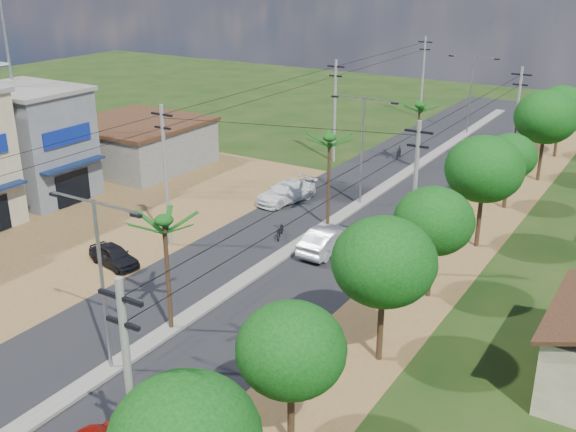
% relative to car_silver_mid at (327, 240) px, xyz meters
% --- Properties ---
extents(ground, '(160.00, 160.00, 0.00)m').
position_rel_car_silver_mid_xyz_m(ground, '(-1.98, -16.23, -0.79)').
color(ground, black).
rests_on(ground, ground).
extents(road, '(12.00, 110.00, 0.04)m').
position_rel_car_silver_mid_xyz_m(road, '(-1.98, -1.23, -0.77)').
color(road, black).
rests_on(road, ground).
extents(median, '(1.00, 90.00, 0.18)m').
position_rel_car_silver_mid_xyz_m(median, '(-1.98, 1.77, -0.70)').
color(median, '#605E56').
rests_on(median, ground).
extents(dirt_lot_west, '(18.00, 46.00, 0.04)m').
position_rel_car_silver_mid_xyz_m(dirt_lot_west, '(-16.98, -8.23, -0.77)').
color(dirt_lot_west, brown).
rests_on(dirt_lot_west, ground).
extents(dirt_shoulder_east, '(5.00, 90.00, 0.03)m').
position_rel_car_silver_mid_xyz_m(dirt_shoulder_east, '(6.52, -1.23, -0.78)').
color(dirt_shoulder_east, brown).
rests_on(dirt_shoulder_east, ground).
extents(shophouse_grey, '(9.00, 6.40, 8.30)m').
position_rel_car_silver_mid_xyz_m(shophouse_grey, '(-23.96, -2.23, 3.37)').
color(shophouse_grey, '#52565A').
rests_on(shophouse_grey, ground).
extents(low_shed, '(10.40, 10.40, 3.95)m').
position_rel_car_silver_mid_xyz_m(low_shed, '(-22.98, 7.77, 1.18)').
color(low_shed, '#605E56').
rests_on(low_shed, ground).
extents(tree_east_b, '(4.00, 4.00, 5.83)m').
position_rel_car_silver_mid_xyz_m(tree_east_b, '(7.32, -16.23, 3.32)').
color(tree_east_b, black).
rests_on(tree_east_b, ground).
extents(tree_east_c, '(4.60, 4.60, 6.83)m').
position_rel_car_silver_mid_xyz_m(tree_east_c, '(7.72, -9.23, 4.07)').
color(tree_east_c, black).
rests_on(tree_east_c, ground).
extents(tree_east_d, '(4.20, 4.20, 6.13)m').
position_rel_car_silver_mid_xyz_m(tree_east_d, '(7.42, -2.23, 3.55)').
color(tree_east_d, black).
rests_on(tree_east_d, ground).
extents(tree_east_e, '(4.80, 4.80, 7.14)m').
position_rel_car_silver_mid_xyz_m(tree_east_e, '(7.62, 5.77, 4.30)').
color(tree_east_e, black).
rests_on(tree_east_e, ground).
extents(tree_east_f, '(3.80, 3.80, 5.52)m').
position_rel_car_silver_mid_xyz_m(tree_east_f, '(7.22, 13.77, 3.10)').
color(tree_east_f, black).
rests_on(tree_east_f, ground).
extents(tree_east_g, '(5.00, 5.00, 7.38)m').
position_rel_car_silver_mid_xyz_m(tree_east_g, '(7.82, 21.77, 4.45)').
color(tree_east_g, black).
rests_on(tree_east_g, ground).
extents(tree_east_h, '(4.40, 4.40, 6.52)m').
position_rel_car_silver_mid_xyz_m(tree_east_h, '(7.52, 29.77, 3.85)').
color(tree_east_h, black).
rests_on(tree_east_h, ground).
extents(palm_median_near, '(2.00, 2.00, 6.15)m').
position_rel_car_silver_mid_xyz_m(palm_median_near, '(-1.98, -12.23, 4.75)').
color(palm_median_near, black).
rests_on(palm_median_near, ground).
extents(palm_median_mid, '(2.00, 2.00, 6.55)m').
position_rel_car_silver_mid_xyz_m(palm_median_mid, '(-1.98, 3.77, 5.11)').
color(palm_median_mid, black).
rests_on(palm_median_mid, ground).
extents(palm_median_far, '(2.00, 2.00, 5.85)m').
position_rel_car_silver_mid_xyz_m(palm_median_far, '(-1.98, 19.77, 4.47)').
color(palm_median_far, black).
rests_on(palm_median_far, ground).
extents(streetlight_near, '(5.10, 0.18, 8.00)m').
position_rel_car_silver_mid_xyz_m(streetlight_near, '(-1.98, -16.23, 3.99)').
color(streetlight_near, gray).
rests_on(streetlight_near, ground).
extents(streetlight_mid, '(5.10, 0.18, 8.00)m').
position_rel_car_silver_mid_xyz_m(streetlight_mid, '(-1.98, 8.77, 3.99)').
color(streetlight_mid, gray).
rests_on(streetlight_mid, ground).
extents(streetlight_far, '(5.10, 0.18, 8.00)m').
position_rel_car_silver_mid_xyz_m(streetlight_far, '(-1.98, 33.77, 3.99)').
color(streetlight_far, gray).
rests_on(streetlight_far, ground).
extents(utility_pole_w_b, '(1.60, 0.24, 9.00)m').
position_rel_car_silver_mid_xyz_m(utility_pole_w_b, '(-8.98, -4.23, 3.97)').
color(utility_pole_w_b, '#605E56').
rests_on(utility_pole_w_b, ground).
extents(utility_pole_w_c, '(1.60, 0.24, 9.00)m').
position_rel_car_silver_mid_xyz_m(utility_pole_w_c, '(-8.98, 17.77, 3.97)').
color(utility_pole_w_c, '#605E56').
rests_on(utility_pole_w_c, ground).
extents(utility_pole_w_d, '(1.60, 0.24, 9.00)m').
position_rel_car_silver_mid_xyz_m(utility_pole_w_d, '(-8.98, 38.77, 3.97)').
color(utility_pole_w_d, '#605E56').
rests_on(utility_pole_w_d, ground).
extents(utility_pole_e_a, '(1.60, 0.24, 9.00)m').
position_rel_car_silver_mid_xyz_m(utility_pole_e_a, '(5.52, -22.23, 3.97)').
color(utility_pole_e_a, '#605E56').
rests_on(utility_pole_e_a, ground).
extents(utility_pole_e_b, '(1.60, 0.24, 9.00)m').
position_rel_car_silver_mid_xyz_m(utility_pole_e_b, '(5.52, -0.23, 3.97)').
color(utility_pole_e_b, '#605E56').
rests_on(utility_pole_e_b, ground).
extents(utility_pole_e_c, '(1.60, 0.24, 9.00)m').
position_rel_car_silver_mid_xyz_m(utility_pole_e_c, '(5.52, 21.77, 3.97)').
color(utility_pole_e_c, '#605E56').
rests_on(utility_pole_e_c, ground).
extents(car_silver_mid, '(1.72, 4.81, 1.58)m').
position_rel_car_silver_mid_xyz_m(car_silver_mid, '(0.00, 0.00, 0.00)').
color(car_silver_mid, '#AEB0B7').
rests_on(car_silver_mid, ground).
extents(car_white_far, '(3.22, 5.45, 1.48)m').
position_rel_car_silver_mid_xyz_m(car_white_far, '(-6.98, 6.44, -0.05)').
color(car_white_far, silver).
rests_on(car_white_far, ground).
extents(car_parked_dark, '(3.90, 2.20, 1.25)m').
position_rel_car_silver_mid_xyz_m(car_parked_dark, '(-9.76, -8.33, -0.16)').
color(car_parked_dark, black).
rests_on(car_parked_dark, ground).
extents(moto_rider_west_a, '(1.39, 2.06, 1.02)m').
position_rel_car_silver_mid_xyz_m(moto_rider_west_a, '(-3.67, 0.42, -0.28)').
color(moto_rider_west_a, black).
rests_on(moto_rider_west_a, ground).
extents(moto_rider_west_b, '(0.88, 1.93, 1.12)m').
position_rel_car_silver_mid_xyz_m(moto_rider_west_b, '(-4.37, 21.61, -0.23)').
color(moto_rider_west_b, black).
rests_on(moto_rider_west_b, ground).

